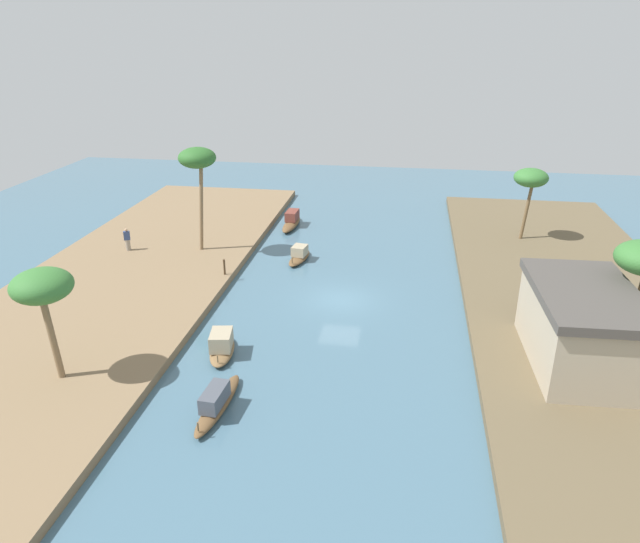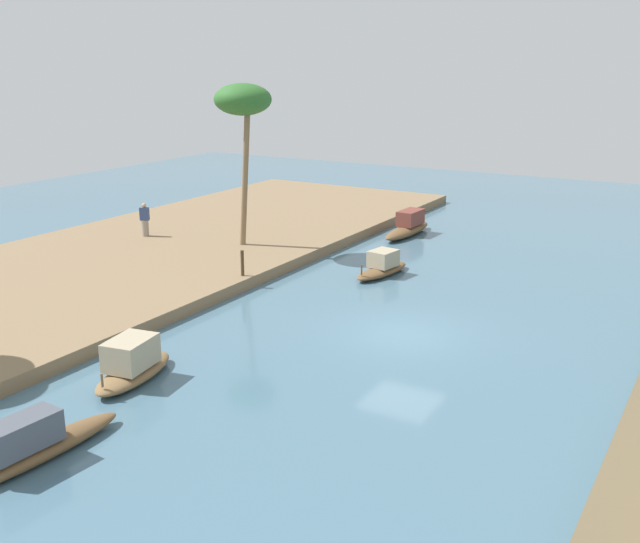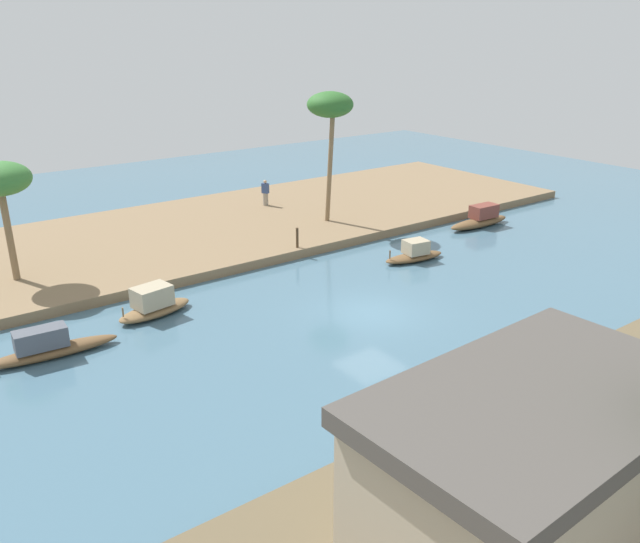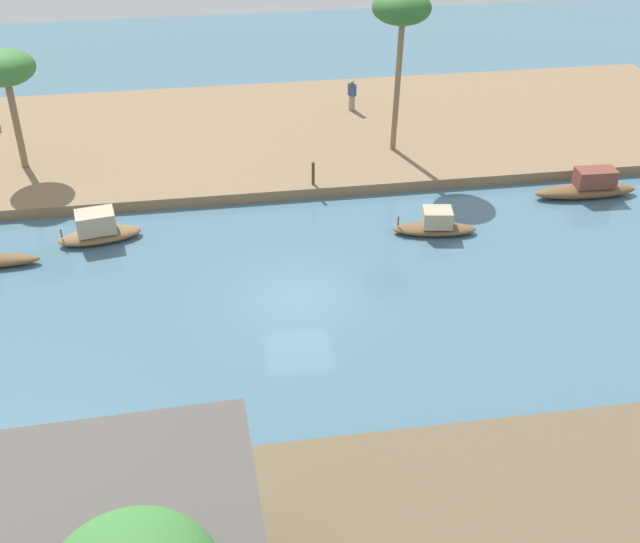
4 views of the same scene
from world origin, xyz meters
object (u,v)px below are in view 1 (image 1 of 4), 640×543
(sampan_upstream_small, at_px, (217,402))
(sampan_downstream_large, at_px, (292,221))
(palm_tree_right_short, at_px, (531,179))
(riverside_building, at_px, (581,327))
(palm_tree_left_near, at_px, (197,160))
(sampan_foreground, at_px, (299,255))
(palm_tree_left_far, at_px, (42,288))
(sampan_with_red_awning, at_px, (222,346))
(person_by_mooring, at_px, (127,240))
(mooring_post, at_px, (224,267))

(sampan_upstream_small, relative_size, sampan_downstream_large, 1.03)
(sampan_upstream_small, distance_m, palm_tree_right_short, 30.00)
(riverside_building, bearing_deg, sampan_upstream_small, -72.53)
(palm_tree_left_near, height_order, riverside_building, palm_tree_left_near)
(sampan_foreground, xyz_separation_m, palm_tree_left_far, (17.48, -8.19, 4.67))
(sampan_downstream_large, xyz_separation_m, sampan_with_red_awning, (21.25, 0.63, 0.03))
(sampan_with_red_awning, height_order, palm_tree_left_near, palm_tree_left_near)
(palm_tree_left_near, bearing_deg, riverside_building, 62.01)
(sampan_downstream_large, xyz_separation_m, person_by_mooring, (8.72, -10.54, 0.78))
(mooring_post, height_order, palm_tree_left_far, palm_tree_left_far)
(palm_tree_left_near, bearing_deg, mooring_post, 33.85)
(mooring_post, bearing_deg, sampan_downstream_large, 170.11)
(sampan_with_red_awning, xyz_separation_m, palm_tree_left_far, (3.84, -6.70, 4.55))
(sampan_with_red_awning, xyz_separation_m, palm_tree_right_short, (-19.73, 18.11, 4.71))
(sampan_foreground, bearing_deg, sampan_upstream_small, 8.09)
(mooring_post, bearing_deg, riverside_building, 68.55)
(palm_tree_left_near, relative_size, palm_tree_left_far, 1.39)
(sampan_downstream_large, relative_size, mooring_post, 4.37)
(mooring_post, relative_size, palm_tree_left_far, 0.20)
(sampan_upstream_small, height_order, mooring_post, mooring_post)
(sampan_with_red_awning, xyz_separation_m, riverside_building, (-1.19, 17.61, 1.94))
(person_by_mooring, relative_size, palm_tree_left_near, 0.22)
(palm_tree_right_short, bearing_deg, palm_tree_left_near, -75.47)
(sampan_downstream_large, height_order, mooring_post, mooring_post)
(sampan_upstream_small, height_order, palm_tree_left_far, palm_tree_left_far)
(sampan_downstream_large, bearing_deg, mooring_post, -7.78)
(palm_tree_left_near, distance_m, palm_tree_right_short, 24.64)
(sampan_foreground, distance_m, mooring_post, 6.17)
(sampan_downstream_large, distance_m, palm_tree_right_short, 19.39)
(sampan_foreground, relative_size, riverside_building, 0.45)
(person_by_mooring, bearing_deg, sampan_upstream_small, 99.11)
(riverside_building, bearing_deg, mooring_post, -113.53)
(palm_tree_left_far, bearing_deg, mooring_post, 163.06)
(sampan_with_red_awning, xyz_separation_m, palm_tree_left_near, (-13.57, -5.67, 6.63))
(sampan_foreground, distance_m, sampan_with_red_awning, 13.72)
(person_by_mooring, bearing_deg, palm_tree_left_near, 163.94)
(riverside_building, bearing_deg, person_by_mooring, -113.57)
(palm_tree_left_near, relative_size, riverside_building, 0.95)
(sampan_foreground, relative_size, person_by_mooring, 2.11)
(person_by_mooring, bearing_deg, sampan_with_red_awning, 104.92)
(person_by_mooring, xyz_separation_m, mooring_post, (3.34, 8.44, -0.24))
(person_by_mooring, bearing_deg, sampan_downstream_large, -167.19)
(sampan_foreground, xyz_separation_m, person_by_mooring, (1.11, -12.66, 0.86))
(palm_tree_right_short, relative_size, riverside_building, 0.69)
(person_by_mooring, height_order, riverside_building, riverside_building)
(sampan_upstream_small, bearing_deg, palm_tree_right_short, 149.25)
(palm_tree_left_near, bearing_deg, palm_tree_right_short, 104.53)
(sampan_with_red_awning, distance_m, riverside_building, 17.76)
(person_by_mooring, height_order, palm_tree_right_short, palm_tree_right_short)
(palm_tree_left_far, bearing_deg, sampan_upstream_small, 84.39)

